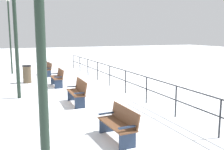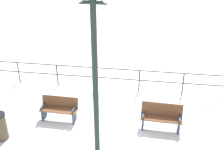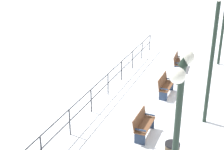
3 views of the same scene
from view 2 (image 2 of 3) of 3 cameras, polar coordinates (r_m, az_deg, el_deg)
The scene contains 6 objects.
ground_plane at distance 10.29m, azimuth -0.73°, elevation -10.44°, with size 80.00×80.00×0.00m, color white.
bench_second at distance 10.52m, azimuth -11.04°, elevation -6.92°, with size 0.53×1.42×0.91m.
bench_third at distance 10.01m, azimuth 10.33°, elevation -8.60°, with size 0.54×1.49×0.96m.
lamppost_middle at distance 6.92m, azimuth -3.64°, elevation 2.03°, with size 0.28×0.94×5.17m.
waterfront_railing at distance 12.16m, azimuth 1.30°, elevation -0.19°, with size 0.05×17.23×1.08m.
trash_bin at distance 10.13m, azimuth -22.49°, elevation -9.98°, with size 0.48×0.48×1.00m.
Camera 2 is at (8.12, 1.37, 6.18)m, focal length 43.49 mm.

